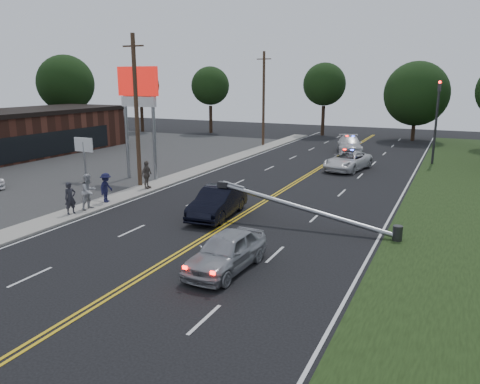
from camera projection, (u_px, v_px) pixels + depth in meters
The scene contains 23 objects.
ground at pixel (145, 275), 17.56m from camera, with size 120.00×120.00×0.00m, color black.
parking_lot at pixel (5, 178), 34.62m from camera, with size 25.00×60.00×0.01m, color #2D2D2D.
sidewalk at pixel (131, 193), 29.82m from camera, with size 1.80×70.00×0.12m, color gray.
centerline_yellow at pixel (252, 209), 26.36m from camera, with size 0.36×80.00×0.00m, color gold.
pylon_sign at pixel (138, 96), 32.81m from camera, with size 3.20×0.35×8.00m.
small_sign at pixel (84, 148), 33.35m from camera, with size 1.60×0.14×3.10m.
traffic_signal at pixel (437, 115), 39.54m from camera, with size 0.28×0.41×7.05m.
fallen_streetlight at pixel (314, 211), 22.66m from camera, with size 9.36×0.44×1.91m.
utility_pole_mid at pixel (136, 111), 30.72m from camera, with size 1.60×0.28×10.00m.
utility_pole_far at pixel (264, 99), 50.08m from camera, with size 1.60×0.28×10.00m.
tree_3 at pixel (66, 83), 57.87m from camera, with size 6.92×6.92×10.09m.
tree_4 at pixel (140, 86), 63.93m from camera, with size 5.09×5.09×8.85m.
tree_5 at pixel (210, 86), 62.48m from camera, with size 5.07×5.07×8.81m.
tree_6 at pixel (324, 84), 59.49m from camera, with size 5.39×5.39×9.20m.
tree_7 at pixel (416, 94), 54.52m from camera, with size 7.44×7.44×9.21m.
crashed_sedan at pixel (218, 202), 24.79m from camera, with size 1.68×4.82×1.59m, color black.
waiting_sedan at pixel (226, 251), 17.85m from camera, with size 1.76×4.38×1.49m, color #989A9F.
emergency_a at pixel (348, 161), 37.61m from camera, with size 2.46×5.33×1.48m, color silver.
emergency_b at pixel (350, 144), 46.54m from camera, with size 2.26×5.57×1.62m, color silver.
bystander_a at pixel (70, 198), 24.86m from camera, with size 0.63×0.41×1.72m, color #25242C.
bystander_b at pixel (89, 191), 25.77m from camera, with size 0.97×0.76×2.00m, color #ADADB2.
bystander_c at pixel (106, 188), 27.28m from camera, with size 1.11×0.64×1.73m, color #161739.
bystander_d at pixel (147, 175), 30.68m from camera, with size 1.07×0.45×1.83m, color #61554D.
Camera 1 is at (10.19, -13.27, 7.15)m, focal length 35.00 mm.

